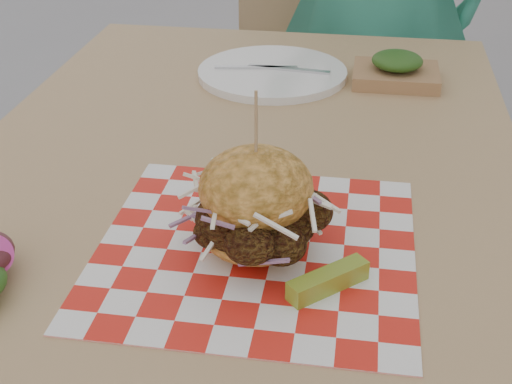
# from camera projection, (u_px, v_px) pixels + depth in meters

# --- Properties ---
(patio_table) EXTENTS (0.80, 1.20, 0.75)m
(patio_table) POSITION_uv_depth(u_px,v_px,m) (241.00, 207.00, 1.05)
(patio_table) COLOR tan
(patio_table) RESTS_ON ground
(patio_chair) EXTENTS (0.52, 0.53, 0.95)m
(patio_chair) POSITION_uv_depth(u_px,v_px,m) (314.00, 58.00, 1.96)
(patio_chair) COLOR tan
(patio_chair) RESTS_ON ground
(paper_liner) EXTENTS (0.36, 0.36, 0.00)m
(paper_liner) POSITION_uv_depth(u_px,v_px,m) (256.00, 248.00, 0.82)
(paper_liner) COLOR red
(paper_liner) RESTS_ON patio_table
(sandwich) EXTENTS (0.17, 0.17, 0.19)m
(sandwich) POSITION_uv_depth(u_px,v_px,m) (256.00, 207.00, 0.79)
(sandwich) COLOR gold
(sandwich) RESTS_ON paper_liner
(pickle_spear) EXTENTS (0.08, 0.08, 0.02)m
(pickle_spear) POSITION_uv_depth(u_px,v_px,m) (328.00, 280.00, 0.74)
(pickle_spear) COLOR #9DAA31
(pickle_spear) RESTS_ON paper_liner
(place_setting) EXTENTS (0.27, 0.27, 0.02)m
(place_setting) POSITION_uv_depth(u_px,v_px,m) (272.00, 73.00, 1.29)
(place_setting) COLOR white
(place_setting) RESTS_ON patio_table
(kraft_tray) EXTENTS (0.15, 0.12, 0.06)m
(kraft_tray) POSITION_uv_depth(u_px,v_px,m) (396.00, 70.00, 1.26)
(kraft_tray) COLOR #9C7047
(kraft_tray) RESTS_ON patio_table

